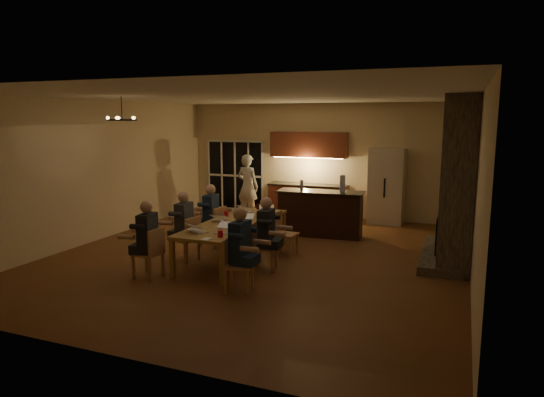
{
  "coord_description": "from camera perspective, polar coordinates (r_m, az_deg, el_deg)",
  "views": [
    {
      "loc": [
        3.77,
        -8.79,
        2.78
      ],
      "look_at": [
        0.16,
        0.3,
        1.16
      ],
      "focal_mm": 32.0,
      "sensor_mm": 36.0,
      "label": 1
    }
  ],
  "objects": [
    {
      "name": "bar_blender",
      "position": [
        11.39,
        8.29,
        1.74
      ],
      "size": [
        0.16,
        0.16,
        0.4
      ],
      "primitive_type": "cube",
      "rotation": [
        0.0,
        0.0,
        0.28
      ],
      "color": "silver",
      "rests_on": "bar_island"
    },
    {
      "name": "laptop_c",
      "position": [
        9.74,
        -6.04,
        -1.99
      ],
      "size": [
        0.35,
        0.31,
        0.23
      ],
      "primitive_type": null,
      "rotation": [
        0.0,
        0.0,
        3.26
      ],
      "color": "silver",
      "rests_on": "dining_table"
    },
    {
      "name": "chair_left_mid",
      "position": [
        9.69,
        -10.15,
        -4.68
      ],
      "size": [
        0.51,
        0.51,
        0.89
      ],
      "primitive_type": null,
      "rotation": [
        0.0,
        0.0,
        -1.74
      ],
      "color": "tan",
      "rests_on": "ground"
    },
    {
      "name": "laptop_d",
      "position": [
        9.46,
        -3.25,
        -2.29
      ],
      "size": [
        0.37,
        0.34,
        0.23
      ],
      "primitive_type": null,
      "rotation": [
        0.0,
        0.0,
        0.23
      ],
      "color": "silver",
      "rests_on": "dining_table"
    },
    {
      "name": "person_right_near",
      "position": [
        7.9,
        -3.76,
        -5.96
      ],
      "size": [
        0.61,
        0.61,
        1.38
      ],
      "primitive_type": null,
      "rotation": [
        0.0,
        0.0,
        1.55
      ],
      "color": "#1D334A",
      "rests_on": "ground"
    },
    {
      "name": "person_left_near",
      "position": [
        8.76,
        -14.4,
        -4.71
      ],
      "size": [
        0.69,
        0.69,
        1.38
      ],
      "primitive_type": null,
      "rotation": [
        0.0,
        0.0,
        -1.41
      ],
      "color": "#20242A",
      "rests_on": "ground"
    },
    {
      "name": "refrigerator",
      "position": [
        13.2,
        13.31,
        1.41
      ],
      "size": [
        0.9,
        0.68,
        2.0
      ],
      "primitive_type": "cube",
      "color": "beige",
      "rests_on": "ground"
    },
    {
      "name": "laptop_b",
      "position": [
        8.71,
        -5.61,
        -3.35
      ],
      "size": [
        0.34,
        0.3,
        0.23
      ],
      "primitive_type": null,
      "rotation": [
        0.0,
        0.0,
        0.07
      ],
      "color": "silver",
      "rests_on": "dining_table"
    },
    {
      "name": "person_left_mid",
      "position": [
        9.7,
        -10.28,
        -3.19
      ],
      "size": [
        0.66,
        0.66,
        1.38
      ],
      "primitive_type": null,
      "rotation": [
        0.0,
        0.0,
        -1.47
      ],
      "color": "#373D42",
      "rests_on": "ground"
    },
    {
      "name": "person_left_far",
      "position": [
        10.61,
        -7.18,
        -2.03
      ],
      "size": [
        0.66,
        0.66,
        1.38
      ],
      "primitive_type": null,
      "rotation": [
        0.0,
        0.0,
        -1.47
      ],
      "color": "#1D334A",
      "rests_on": "ground"
    },
    {
      "name": "french_doors",
      "position": [
        14.86,
        -4.33,
        2.7
      ],
      "size": [
        1.86,
        0.08,
        2.1
      ],
      "primitive_type": "cube",
      "color": "black",
      "rests_on": "ground"
    },
    {
      "name": "bar_island",
      "position": [
        11.61,
        5.7,
        -1.76
      ],
      "size": [
        2.08,
        0.82,
        1.08
      ],
      "primitive_type": "cube",
      "rotation": [
        0.0,
        0.0,
        0.07
      ],
      "color": "black",
      "rests_on": "ground"
    },
    {
      "name": "can_silver",
      "position": [
        9.05,
        -6.13,
        -3.22
      ],
      "size": [
        0.07,
        0.07,
        0.12
      ],
      "primitive_type": "cylinder",
      "color": "#B2B2B7",
      "rests_on": "dining_table"
    },
    {
      "name": "back_wall",
      "position": [
        13.89,
        5.84,
        4.49
      ],
      "size": [
        8.0,
        0.04,
        3.2
      ],
      "primitive_type": "cube",
      "color": "#C7AD8C",
      "rests_on": "ground"
    },
    {
      "name": "chair_right_near",
      "position": [
        7.91,
        -3.91,
        -7.79
      ],
      "size": [
        0.52,
        0.52,
        0.89
      ],
      "primitive_type": null,
      "rotation": [
        0.0,
        0.0,
        1.78
      ],
      "color": "tan",
      "rests_on": "ground"
    },
    {
      "name": "floor",
      "position": [
        9.96,
        -1.5,
        -6.8
      ],
      "size": [
        9.0,
        9.0,
        0.0
      ],
      "primitive_type": "plane",
      "color": "brown",
      "rests_on": "ground"
    },
    {
      "name": "mug_back",
      "position": [
        10.48,
        -4.54,
        -1.51
      ],
      "size": [
        0.07,
        0.07,
        0.1
      ],
      "primitive_type": "cylinder",
      "color": "white",
      "rests_on": "dining_table"
    },
    {
      "name": "laptop_f",
      "position": [
        10.42,
        -0.62,
        -1.19
      ],
      "size": [
        0.41,
        0.39,
        0.23
      ],
      "primitive_type": null,
      "rotation": [
        0.0,
        0.0,
        0.42
      ],
      "color": "silver",
      "rests_on": "dining_table"
    },
    {
      "name": "plate_far",
      "position": [
        10.16,
        -0.32,
        -2.07
      ],
      "size": [
        0.28,
        0.28,
        0.02
      ],
      "primitive_type": "cylinder",
      "color": "white",
      "rests_on": "dining_table"
    },
    {
      "name": "can_cola",
      "position": [
        10.95,
        -1.67,
        -0.96
      ],
      "size": [
        0.07,
        0.07,
        0.12
      ],
      "primitive_type": "cylinder",
      "color": "#3F0F0C",
      "rests_on": "dining_table"
    },
    {
      "name": "ceiling",
      "position": [
        9.58,
        -1.59,
        12.04
      ],
      "size": [
        8.0,
        9.0,
        0.04
      ],
      "primitive_type": "cube",
      "color": "white",
      "rests_on": "back_wall"
    },
    {
      "name": "chair_right_mid",
      "position": [
        9.01,
        -0.85,
        -5.61
      ],
      "size": [
        0.5,
        0.5,
        0.89
      ],
      "primitive_type": null,
      "rotation": [
        0.0,
        0.0,
        1.71
      ],
      "color": "tan",
      "rests_on": "ground"
    },
    {
      "name": "right_wall",
      "position": [
        8.88,
        23.07,
        1.01
      ],
      "size": [
        0.04,
        9.0,
        3.2
      ],
      "primitive_type": "cube",
      "color": "#C7AD8C",
      "rests_on": "ground"
    },
    {
      "name": "person_right_mid",
      "position": [
        8.87,
        -0.69,
        -4.22
      ],
      "size": [
        0.65,
        0.65,
        1.38
      ],
      "primitive_type": null,
      "rotation": [
        0.0,
        0.0,
        1.65
      ],
      "color": "#20242A",
      "rests_on": "ground"
    },
    {
      "name": "laptop_a",
      "position": [
        8.85,
        -8.58,
        -3.21
      ],
      "size": [
        0.42,
        0.41,
        0.23
      ],
      "primitive_type": null,
      "rotation": [
        0.0,
        0.0,
        2.56
      ],
      "color": "silver",
      "rests_on": "dining_table"
    },
    {
      "name": "kitchenette",
      "position": [
        13.71,
        4.24,
        2.77
      ],
      "size": [
        2.24,
        0.68,
        2.4
      ],
      "primitive_type": null,
      "color": "brown",
      "rests_on": "ground"
    },
    {
      "name": "can_right",
      "position": [
        9.82,
        -1.75,
        -2.17
      ],
      "size": [
        0.07,
        0.07,
        0.12
      ],
      "primitive_type": "cylinder",
      "color": "#B2B2B7",
      "rests_on": "dining_table"
    },
    {
      "name": "redcup_near",
      "position": [
        8.44,
        -6.1,
        -4.15
      ],
      "size": [
        0.09,
        0.09,
        0.12
      ],
      "primitive_type": "cylinder",
      "color": "red",
      "rests_on": "dining_table"
    },
    {
      "name": "left_wall",
      "position": [
        11.81,
        -19.81,
        3.12
      ],
      "size": [
        0.04,
        9.0,
        3.2
      ],
      "primitive_type": "cube",
      "color": "#C7AD8C",
      "rests_on": "ground"
    },
    {
      "name": "plate_near",
      "position": [
        9.1,
        -4.13,
        -3.46
      ],
      "size": [
        0.25,
        0.25,
        0.02
      ],
      "primitive_type": "cylinder",
      "color": "white",
      "rests_on": "dining_table"
    },
    {
      "name": "chandelier",
      "position": [
        9.97,
        -17.21,
        8.82
      ],
      "size": [
        0.56,
        0.56,
        0.03
      ],
      "primitive_type": "torus",
      "color": "black",
      "rests_on": "ceiling"
    },
    {
      "name": "redcup_mid",
      "position": [
        10.15,
        -5.39,
        -1.82
      ],
      "size": [
        0.09,
        0.09,
        0.12
      ],
      "primitive_type": "cylinder",
      "color": "red",
      "rests_on": "dining_table"
    },
    {
      "name": "laptop_e",
      "position": [
        10.72,
        -3.17,
        -0.9
      ],
      "size": [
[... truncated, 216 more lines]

